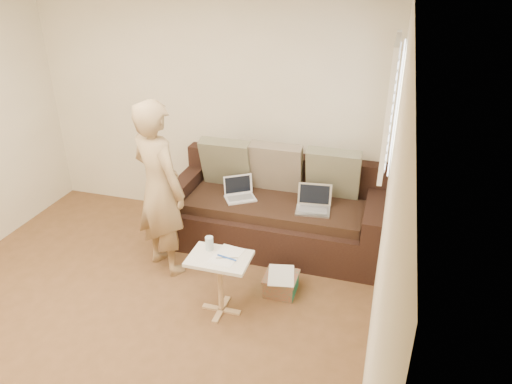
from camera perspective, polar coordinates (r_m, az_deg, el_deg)
floor at (r=4.29m, az=-16.43°, el=-16.23°), size 4.50×4.50×0.00m
wall_back at (r=5.40m, az=-5.68°, el=9.94°), size 4.00×0.00×4.00m
wall_right at (r=2.97m, az=14.78°, el=-5.59°), size 0.00×4.50×4.50m
window_blinds at (r=4.20m, az=15.88°, el=9.87°), size 0.12×0.88×1.08m
sofa at (r=5.06m, az=2.29°, el=-1.91°), size 2.20×0.95×0.85m
pillow_left at (r=5.23m, az=-3.49°, el=3.49°), size 0.55×0.29×0.57m
pillow_mid at (r=5.11m, az=2.46°, el=2.94°), size 0.55×0.27×0.57m
pillow_right at (r=5.02m, az=9.14°, el=2.16°), size 0.55×0.28×0.57m
laptop_silver at (r=4.82m, az=6.74°, el=-2.31°), size 0.36×0.28×0.22m
laptop_white at (r=5.03m, az=-1.88°, el=-0.85°), size 0.38×0.35×0.22m
person at (r=4.56m, az=-11.40°, el=0.37°), size 0.75×0.67×1.73m
side_table at (r=4.21m, az=-4.25°, el=-10.89°), size 0.51×0.36×0.57m
drinking_glass at (r=4.11m, az=-5.56°, el=-6.08°), size 0.07×0.07×0.12m
scissors at (r=4.01m, az=-3.50°, el=-7.81°), size 0.18×0.10×0.02m
paper_on_table at (r=4.05m, az=-3.50°, el=-7.54°), size 0.25×0.33×0.00m
striped_box at (r=4.52m, az=2.97°, el=-10.78°), size 0.30×0.30×0.19m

